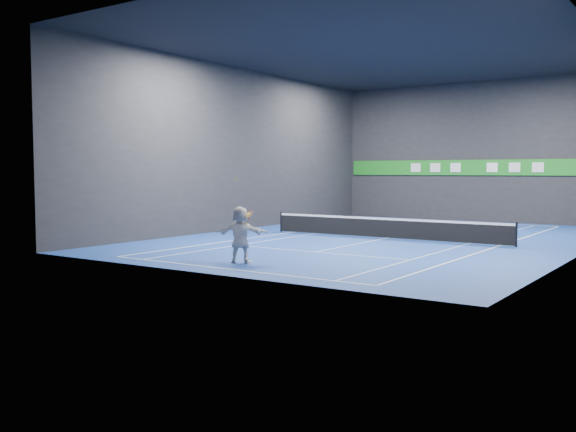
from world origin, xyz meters
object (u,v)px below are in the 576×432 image
Objects in this scene: tennis_net at (385,227)px; tennis_racket at (249,215)px; player at (241,234)px; tennis_ball at (236,179)px.

tennis_net is 10.50m from tennis_racket.
tennis_ball reaches higher than player.
tennis_net is at bearing 88.48° from tennis_racket.
tennis_ball reaches higher than tennis_racket.
player is at bearing -8.30° from tennis_ball.
tennis_racket is at bearing -91.52° from tennis_net.
player is at bearing -171.70° from tennis_racket.
player is 0.77m from tennis_racket.
tennis_racket is (-0.28, -10.43, 1.17)m from tennis_net.
tennis_racket is at bearing 1.30° from tennis_ball.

